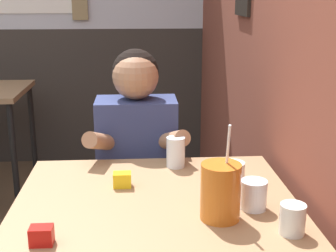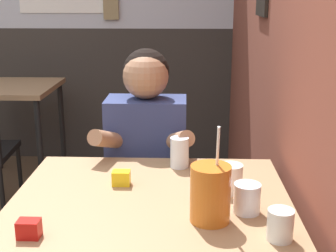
{
  "view_description": "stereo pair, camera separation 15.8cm",
  "coord_description": "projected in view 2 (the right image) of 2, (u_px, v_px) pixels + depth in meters",
  "views": [
    {
      "loc": [
        0.66,
        -1.06,
        1.37
      ],
      "look_at": [
        0.76,
        0.46,
        0.94
      ],
      "focal_mm": 50.0,
      "sensor_mm": 36.0,
      "label": 1
    },
    {
      "loc": [
        0.82,
        -1.06,
        1.37
      ],
      "look_at": [
        0.76,
        0.46,
        0.94
      ],
      "focal_mm": 50.0,
      "sensor_mm": 36.0,
      "label": 2
    }
  ],
  "objects": [
    {
      "name": "person_seated",
      "position": [
        147.0,
        175.0,
        2.06
      ],
      "size": [
        0.42,
        0.4,
        1.15
      ],
      "color": "navy",
      "rests_on": "ground_plane"
    },
    {
      "name": "condiment_ketchup",
      "position": [
        29.0,
        229.0,
        1.25
      ],
      "size": [
        0.06,
        0.04,
        0.05
      ],
      "color": "#B7140F",
      "rests_on": "main_table"
    },
    {
      "name": "main_table",
      "position": [
        151.0,
        220.0,
        1.51
      ],
      "size": [
        0.89,
        0.77,
        0.74
      ],
      "color": "#93704C",
      "rests_on": "ground_plane"
    },
    {
      "name": "glass_center",
      "position": [
        280.0,
        225.0,
        1.23
      ],
      "size": [
        0.07,
        0.07,
        0.09
      ],
      "color": "silver",
      "rests_on": "main_table"
    },
    {
      "name": "condiment_mustard",
      "position": [
        121.0,
        178.0,
        1.59
      ],
      "size": [
        0.06,
        0.04,
        0.05
      ],
      "color": "yellow",
      "rests_on": "main_table"
    },
    {
      "name": "background_table",
      "position": [
        13.0,
        100.0,
        3.35
      ],
      "size": [
        0.61,
        0.66,
        0.74
      ],
      "color": "#93704C",
      "rests_on": "ground_plane"
    },
    {
      "name": "glass_near_pitcher",
      "position": [
        247.0,
        198.0,
        1.39
      ],
      "size": [
        0.08,
        0.08,
        0.09
      ],
      "color": "silver",
      "rests_on": "main_table"
    },
    {
      "name": "cocktail_pitcher",
      "position": [
        210.0,
        193.0,
        1.32
      ],
      "size": [
        0.12,
        0.12,
        0.29
      ],
      "color": "#C6661E",
      "rests_on": "main_table"
    },
    {
      "name": "glass_far_side",
      "position": [
        230.0,
        179.0,
        1.52
      ],
      "size": [
        0.08,
        0.08,
        0.1
      ],
      "color": "silver",
      "rests_on": "main_table"
    },
    {
      "name": "glass_by_brick",
      "position": [
        179.0,
        152.0,
        1.75
      ],
      "size": [
        0.07,
        0.07,
        0.11
      ],
      "color": "silver",
      "rests_on": "main_table"
    }
  ]
}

